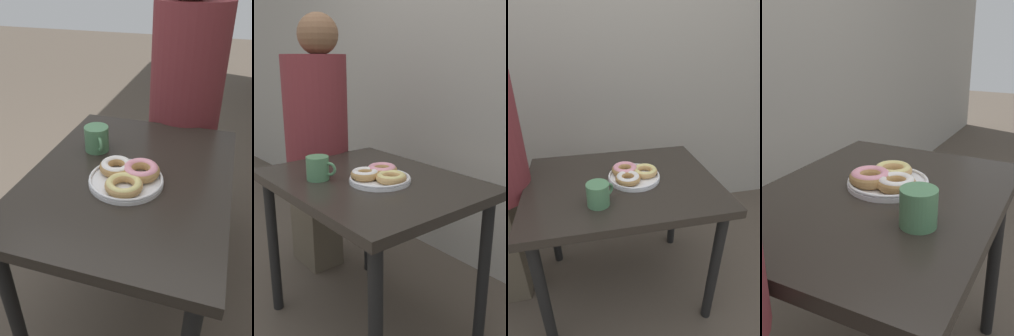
{
  "view_description": "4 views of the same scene",
  "coord_description": "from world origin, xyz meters",
  "views": [
    {
      "loc": [
        0.94,
        0.58,
        1.37
      ],
      "look_at": [
        0.06,
        0.3,
        0.8
      ],
      "focal_mm": 35.0,
      "sensor_mm": 36.0,
      "label": 1
    },
    {
      "loc": [
        1.2,
        -0.63,
        1.23
      ],
      "look_at": [
        0.06,
        0.3,
        0.8
      ],
      "focal_mm": 40.0,
      "sensor_mm": 36.0,
      "label": 2
    },
    {
      "loc": [
        -0.18,
        -0.8,
        1.39
      ],
      "look_at": [
        0.06,
        0.3,
        0.8
      ],
      "focal_mm": 28.0,
      "sensor_mm": 36.0,
      "label": 3
    },
    {
      "loc": [
        -0.9,
        -0.19,
        1.2
      ],
      "look_at": [
        0.06,
        0.3,
        0.8
      ],
      "focal_mm": 40.0,
      "sensor_mm": 36.0,
      "label": 4
    }
  ],
  "objects": [
    {
      "name": "wall_back",
      "position": [
        0.0,
        1.12,
        1.3
      ],
      "size": [
        8.0,
        0.05,
        2.6
      ],
      "color": "#9E998E",
      "rests_on": "ground_plane"
    },
    {
      "name": "dining_table",
      "position": [
        0.0,
        0.3,
        0.64
      ],
      "size": [
        0.92,
        0.7,
        0.74
      ],
      "color": "#28231E",
      "rests_on": "ground_plane"
    },
    {
      "name": "donut_plate",
      "position": [
        0.06,
        0.31,
        0.77
      ],
      "size": [
        0.26,
        0.26,
        0.06
      ],
      "color": "white",
      "rests_on": "dining_table"
    },
    {
      "name": "coffee_mug",
      "position": [
        -0.13,
        0.12,
        0.79
      ],
      "size": [
        0.12,
        0.1,
        0.1
      ],
      "color": "#4C7F56",
      "rests_on": "dining_table"
    },
    {
      "name": "person_figure",
      "position": [
        -0.63,
        0.4,
        0.79
      ],
      "size": [
        0.4,
        0.35,
        1.45
      ],
      "color": "brown",
      "rests_on": "ground_plane"
    }
  ]
}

